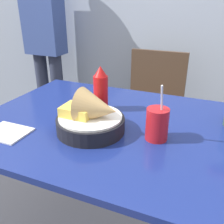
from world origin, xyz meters
name	(u,v)px	position (x,y,z in m)	size (l,w,h in m)	color
dining_table	(128,145)	(0.00, 0.00, 0.64)	(1.26, 0.83, 0.73)	navy
chair_far_window	(153,102)	(-0.09, 0.80, 0.52)	(0.40, 0.40, 0.86)	#473323
food_basket	(93,117)	(-0.11, -0.10, 0.79)	(0.26, 0.26, 0.17)	black
ketchup_bottle	(101,89)	(-0.17, 0.10, 0.83)	(0.06, 0.06, 0.20)	red
drink_cup	(157,125)	(0.13, -0.06, 0.78)	(0.08, 0.08, 0.21)	red
napkin	(7,132)	(-0.40, -0.24, 0.73)	(0.16, 0.13, 0.01)	white
person_standing	(45,37)	(-1.08, 0.93, 0.90)	(0.32, 0.18, 1.57)	#2D3347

